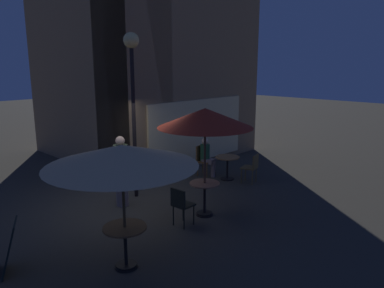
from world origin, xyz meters
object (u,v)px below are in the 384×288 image
at_px(street_lamp_near_corner, 132,74).
at_px(patron_standing_1, 121,171).
at_px(cafe_table_0, 205,192).
at_px(patio_umbrella_1, 122,156).
at_px(cafe_chair_1, 252,166).
at_px(cafe_table_1, 125,238).
at_px(patio_umbrella_0, 205,118).
at_px(patron_seated_0, 207,155).
at_px(cafe_table_2, 227,163).
at_px(cafe_chair_0, 181,203).
at_px(cafe_chair_2, 202,158).

xyz_separation_m(street_lamp_near_corner, patron_standing_1, (-0.65, -0.28, -2.33)).
distance_m(cafe_table_0, patio_umbrella_1, 3.05).
bearing_deg(cafe_table_0, cafe_chair_1, 11.51).
bearing_deg(cafe_table_1, patio_umbrella_0, 11.32).
height_order(cafe_table_1, patron_seated_0, patron_seated_0).
xyz_separation_m(cafe_table_2, patron_standing_1, (-3.48, 0.57, 0.37)).
height_order(cafe_table_0, cafe_table_1, cafe_table_0).
height_order(cafe_table_0, cafe_chair_0, cafe_chair_0).
relative_size(cafe_table_0, patio_umbrella_1, 0.31).
distance_m(street_lamp_near_corner, cafe_table_0, 3.44).
bearing_deg(cafe_table_0, cafe_chair_0, -177.29).
bearing_deg(patio_umbrella_0, patron_seated_0, 40.70).
bearing_deg(cafe_table_2, cafe_table_0, -152.44).
bearing_deg(patio_umbrella_0, patio_umbrella_1, -168.68).
relative_size(cafe_table_1, patron_standing_1, 0.43).
bearing_deg(cafe_table_0, street_lamp_near_corner, 98.64).
relative_size(cafe_chair_0, cafe_chair_2, 0.91).
bearing_deg(cafe_table_2, patio_umbrella_0, -152.44).
bearing_deg(cafe_table_1, patron_standing_1, 55.45).
bearing_deg(patron_standing_1, patio_umbrella_1, -33.44).
xyz_separation_m(patron_seated_0, patron_standing_1, (-3.32, -0.14, 0.21)).
bearing_deg(cafe_table_2, street_lamp_near_corner, 163.30).
distance_m(cafe_table_2, cafe_chair_1, 0.78).
distance_m(cafe_table_0, cafe_chair_1, 2.77).
height_order(patio_umbrella_1, cafe_chair_0, patio_umbrella_1).
xyz_separation_m(cafe_chair_1, patron_seated_0, (-0.37, 1.46, 0.15)).
distance_m(cafe_table_1, patio_umbrella_1, 1.45).
relative_size(cafe_table_1, cafe_table_2, 1.03).
bearing_deg(patron_seated_0, patio_umbrella_1, -75.71).
height_order(street_lamp_near_corner, cafe_chair_1, street_lamp_near_corner).
distance_m(patio_umbrella_1, patron_seated_0, 5.74).
xyz_separation_m(cafe_table_0, patron_seated_0, (2.34, 2.02, 0.13)).
height_order(cafe_table_2, patio_umbrella_0, patio_umbrella_0).
xyz_separation_m(street_lamp_near_corner, cafe_table_2, (2.83, -0.85, -2.70)).
distance_m(cafe_table_1, cafe_chair_1, 5.45).
relative_size(cafe_table_1, patron_seated_0, 0.62).
bearing_deg(cafe_chair_1, patron_seated_0, -1.21).
xyz_separation_m(cafe_table_2, cafe_chair_0, (-3.31, -1.35, 0.01)).
height_order(patio_umbrella_1, cafe_chair_2, patio_umbrella_1).
bearing_deg(patron_seated_0, patio_umbrella_0, -62.07).
xyz_separation_m(cafe_chair_1, cafe_chair_2, (-0.40, 1.62, 0.03)).
relative_size(street_lamp_near_corner, patio_umbrella_0, 1.68).
xyz_separation_m(cafe_chair_0, cafe_chair_1, (3.52, 0.59, 0.00)).
relative_size(street_lamp_near_corner, patron_seated_0, 3.49).
bearing_deg(cafe_chair_1, street_lamp_near_corner, 46.87).
xyz_separation_m(patio_umbrella_1, cafe_chair_0, (1.83, 0.49, -1.47)).
bearing_deg(cafe_chair_1, cafe_table_1, 86.12).
xyz_separation_m(street_lamp_near_corner, patio_umbrella_0, (0.33, -2.16, -0.93)).
distance_m(cafe_table_0, patio_umbrella_0, 1.73).
xyz_separation_m(cafe_table_1, cafe_table_2, (5.14, 1.83, -0.03)).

